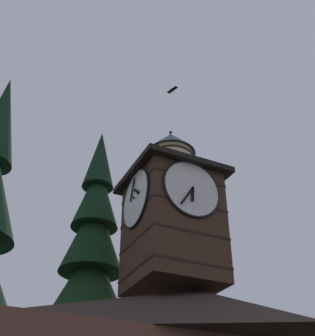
{
  "coord_description": "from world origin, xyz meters",
  "views": [
    {
      "loc": [
        8.21,
        13.21,
        1.67
      ],
      "look_at": [
        0.69,
        -2.32,
        12.99
      ],
      "focal_mm": 47.94,
      "sensor_mm": 36.0,
      "label": 1
    }
  ],
  "objects": [
    {
      "name": "clock_tower",
      "position": [
        0.23,
        -1.85,
        10.43
      ],
      "size": [
        4.05,
        4.05,
        7.81
      ],
      "color": "#422B1E",
      "rests_on": "building_main"
    },
    {
      "name": "pine_tree_behind",
      "position": [
        2.34,
        -6.0,
        7.25
      ],
      "size": [
        5.01,
        5.01,
        17.03
      ],
      "color": "#473323",
      "rests_on": "ground_plane"
    },
    {
      "name": "flying_bird_high",
      "position": [
        0.76,
        -0.55,
        16.33
      ],
      "size": [
        0.32,
        0.6,
        0.12
      ],
      "color": "black"
    }
  ]
}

